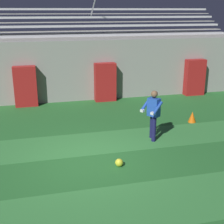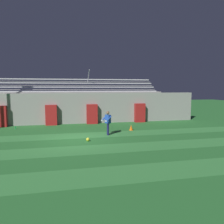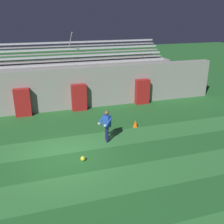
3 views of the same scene
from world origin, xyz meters
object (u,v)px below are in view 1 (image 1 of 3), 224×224
soccer_ball (119,163)px  traffic_cone (192,117)px  padding_pillar_far_right (195,77)px  padding_pillar_gate_right (105,82)px  padding_pillar_gate_left (25,86)px  goalkeeper (153,112)px

soccer_ball → traffic_cone: traffic_cone is taller
padding_pillar_far_right → traffic_cone: 4.30m
padding_pillar_gate_right → traffic_cone: size_ratio=4.26×
padding_pillar_far_right → padding_pillar_gate_right: bearing=180.0°
padding_pillar_gate_left → goalkeeper: 6.44m
goalkeeper → padding_pillar_far_right: bearing=50.4°
traffic_cone → goalkeeper: bearing=-149.5°
padding_pillar_gate_left → padding_pillar_gate_right: 3.61m
padding_pillar_gate_left → soccer_ball: bearing=-68.7°
padding_pillar_far_right → soccer_ball: bearing=-131.1°
traffic_cone → padding_pillar_far_right: bearing=61.6°
padding_pillar_gate_right → soccer_ball: bearing=-99.4°
padding_pillar_gate_left → goalkeeper: (4.09, -4.96, 0.06)m
padding_pillar_gate_left → traffic_cone: (6.19, -3.73, -0.68)m
padding_pillar_gate_left → padding_pillar_far_right: (8.21, 0.00, 0.00)m
padding_pillar_gate_left → soccer_ball: 7.03m
soccer_ball → padding_pillar_gate_right: bearing=80.6°
traffic_cone → soccer_ball: bearing=-142.7°
soccer_ball → padding_pillar_far_right: bearing=48.9°
padding_pillar_gate_right → traffic_cone: 4.59m
padding_pillar_gate_left → padding_pillar_gate_right: bearing=0.0°
padding_pillar_gate_left → padding_pillar_gate_right: size_ratio=1.00×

